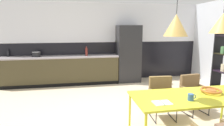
# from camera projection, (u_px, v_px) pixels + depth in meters

# --- Properties ---
(ground_plane) EXTENTS (8.93, 8.93, 0.00)m
(ground_plane) POSITION_uv_depth(u_px,v_px,m) (131.00, 124.00, 3.59)
(ground_plane) COLOR beige
(back_wall_splashback_dark) EXTENTS (6.87, 0.12, 1.31)m
(back_wall_splashback_dark) POSITION_uv_depth(u_px,v_px,m) (105.00, 61.00, 6.66)
(back_wall_splashback_dark) COLOR black
(back_wall_splashback_dark) RESTS_ON ground
(back_wall_panel_upper) EXTENTS (6.87, 0.12, 1.31)m
(back_wall_panel_upper) POSITION_uv_depth(u_px,v_px,m) (105.00, 23.00, 6.43)
(back_wall_panel_upper) COLOR silver
(back_wall_panel_upper) RESTS_ON back_wall_splashback_dark
(kitchen_counter) EXTENTS (3.64, 0.63, 0.91)m
(kitchen_counter) POSITION_uv_depth(u_px,v_px,m) (61.00, 70.00, 6.09)
(kitchen_counter) COLOR #413923
(kitchen_counter) RESTS_ON ground
(refrigerator_column) EXTENTS (0.76, 0.60, 1.87)m
(refrigerator_column) POSITION_uv_depth(u_px,v_px,m) (128.00, 54.00, 6.39)
(refrigerator_column) COLOR #232326
(refrigerator_column) RESTS_ON ground
(dining_table) EXTENTS (1.89, 0.85, 0.73)m
(dining_table) POSITION_uv_depth(u_px,v_px,m) (192.00, 98.00, 2.99)
(dining_table) COLOR gold
(dining_table) RESTS_ON ground
(armchair_head_of_table) EXTENTS (0.52, 0.50, 0.82)m
(armchair_head_of_table) POSITION_uv_depth(u_px,v_px,m) (162.00, 93.00, 3.78)
(armchair_head_of_table) COLOR brown
(armchair_head_of_table) RESTS_ON ground
(armchair_by_stool) EXTENTS (0.54, 0.53, 0.80)m
(armchair_by_stool) POSITION_uv_depth(u_px,v_px,m) (193.00, 89.00, 4.03)
(armchair_by_stool) COLOR brown
(armchair_by_stool) RESTS_ON ground
(fruit_bowl) EXTENTS (0.33, 0.33, 0.07)m
(fruit_bowl) POSITION_uv_depth(u_px,v_px,m) (211.00, 90.00, 3.12)
(fruit_bowl) COLOR #B2662D
(fruit_bowl) RESTS_ON dining_table
(open_book) EXTENTS (0.25, 0.19, 0.02)m
(open_book) POSITION_uv_depth(u_px,v_px,m) (162.00, 103.00, 2.69)
(open_book) COLOR white
(open_book) RESTS_ON dining_table
(mug_short_terracotta) EXTENTS (0.13, 0.08, 0.10)m
(mug_short_terracotta) POSITION_uv_depth(u_px,v_px,m) (191.00, 97.00, 2.79)
(mug_short_terracotta) COLOR #335B93
(mug_short_terracotta) RESTS_ON dining_table
(cooking_pot) EXTENTS (0.25, 0.25, 0.18)m
(cooking_pot) POSITION_uv_depth(u_px,v_px,m) (36.00, 54.00, 5.89)
(cooking_pot) COLOR black
(cooking_pot) RESTS_ON kitchen_counter
(bottle_vinegar_dark) EXTENTS (0.07, 0.07, 0.30)m
(bottle_vinegar_dark) POSITION_uv_depth(u_px,v_px,m) (86.00, 52.00, 6.06)
(bottle_vinegar_dark) COLOR maroon
(bottle_vinegar_dark) RESTS_ON kitchen_counter
(bottle_wine_green) EXTENTS (0.07, 0.07, 0.24)m
(bottle_wine_green) POSITION_uv_depth(u_px,v_px,m) (8.00, 53.00, 5.93)
(bottle_wine_green) COLOR black
(bottle_wine_green) RESTS_ON kitchen_counter
(pendant_lamp_over_table_near) EXTENTS (0.34, 0.34, 0.91)m
(pendant_lamp_over_table_near) POSITION_uv_depth(u_px,v_px,m) (176.00, 25.00, 2.68)
(pendant_lamp_over_table_near) COLOR black
(pendant_lamp_over_table_far) EXTENTS (0.36, 0.36, 0.88)m
(pendant_lamp_over_table_far) POSITION_uv_depth(u_px,v_px,m) (223.00, 23.00, 2.82)
(pendant_lamp_over_table_far) COLOR black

